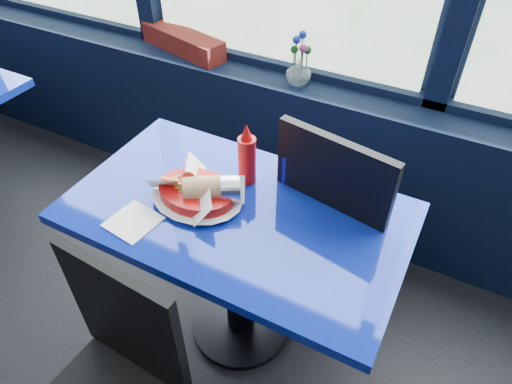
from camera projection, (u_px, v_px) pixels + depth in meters
name	position (u px, v px, depth m)	size (l,w,h in m)	color
window_sill	(269.00, 141.00, 2.52)	(5.00, 0.26, 0.80)	black
near_table	(238.00, 243.00, 1.73)	(1.20, 0.70, 0.75)	black
chair_near_back	(331.00, 211.00, 1.84)	(0.54, 0.54, 1.03)	black
planter_box	(183.00, 42.00, 2.42)	(0.53, 0.13, 0.11)	maroon
flower_vase	(299.00, 69.00, 2.13)	(0.15, 0.15, 0.25)	silver
food_basket	(198.00, 191.00, 1.62)	(0.33, 0.32, 0.11)	#B70D0C
ketchup_bottle	(247.00, 157.00, 1.66)	(0.07, 0.07, 0.25)	#B70D0C
soda_cup	(290.00, 165.00, 1.69)	(0.08, 0.08, 0.26)	#0E0D90
napkin	(133.00, 222.00, 1.56)	(0.16, 0.16, 0.00)	white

